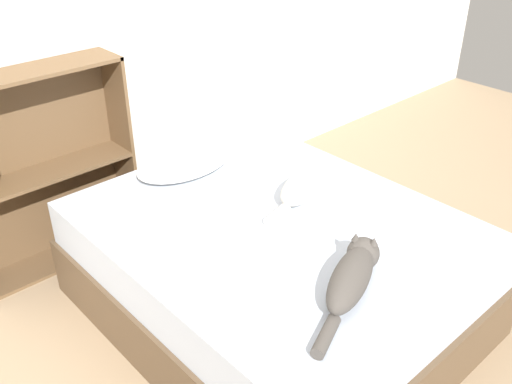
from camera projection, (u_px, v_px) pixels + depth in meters
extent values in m
plane|color=#997F60|center=(274.00, 310.00, 2.98)|extent=(8.00, 8.00, 0.00)
cube|color=silver|center=(112.00, 21.00, 3.21)|extent=(8.00, 0.06, 2.50)
cube|color=brown|center=(274.00, 286.00, 2.90)|extent=(1.50, 1.83, 0.32)
cube|color=#B2BCCC|center=(275.00, 241.00, 2.76)|extent=(1.46, 1.78, 0.24)
ellipsoid|color=white|center=(184.00, 162.00, 3.12)|extent=(0.57, 0.36, 0.10)
ellipsoid|color=beige|center=(303.00, 186.00, 2.83)|extent=(0.37, 0.23, 0.15)
sphere|color=beige|center=(317.00, 176.00, 2.94)|extent=(0.12, 0.12, 0.12)
cone|color=beige|center=(312.00, 163.00, 2.93)|extent=(0.04, 0.04, 0.03)
cone|color=beige|center=(324.00, 166.00, 2.89)|extent=(0.04, 0.04, 0.03)
cylinder|color=beige|center=(278.00, 215.00, 2.69)|extent=(0.16, 0.09, 0.06)
ellipsoid|color=#47423D|center=(351.00, 278.00, 2.22)|extent=(0.45, 0.30, 0.14)
sphere|color=#47423D|center=(363.00, 253.00, 2.36)|extent=(0.14, 0.14, 0.14)
cone|color=#47423D|center=(356.00, 237.00, 2.34)|extent=(0.04, 0.04, 0.03)
cone|color=#47423D|center=(374.00, 241.00, 2.31)|extent=(0.04, 0.04, 0.03)
cylinder|color=#47423D|center=(326.00, 336.00, 2.01)|extent=(0.20, 0.12, 0.05)
cube|color=brown|center=(122.00, 147.00, 3.37)|extent=(0.02, 0.26, 1.14)
cube|color=brown|center=(63.00, 256.00, 3.37)|extent=(0.97, 0.26, 0.02)
cube|color=brown|center=(24.00, 73.00, 2.81)|extent=(0.97, 0.26, 0.02)
cube|color=brown|center=(45.00, 173.00, 3.09)|extent=(0.93, 0.26, 0.02)
cube|color=brown|center=(36.00, 165.00, 3.17)|extent=(0.97, 0.02, 1.14)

